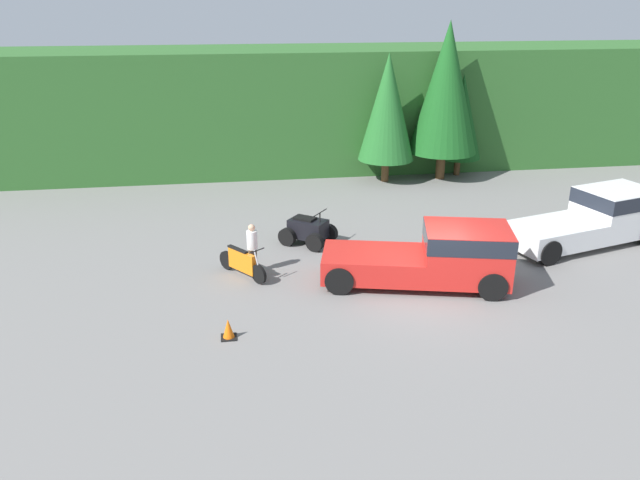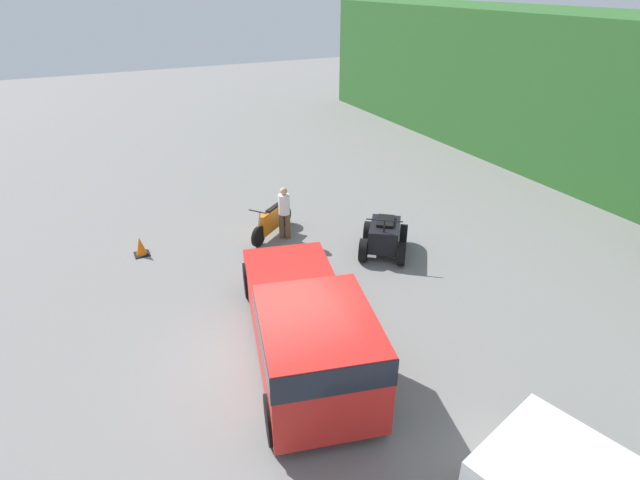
{
  "view_description": "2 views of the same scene",
  "coord_description": "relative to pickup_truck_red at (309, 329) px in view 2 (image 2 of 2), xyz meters",
  "views": [
    {
      "loc": [
        -5.89,
        -16.45,
        8.48
      ],
      "look_at": [
        -3.09,
        2.4,
        0.95
      ],
      "focal_mm": 35.0,
      "sensor_mm": 36.0,
      "label": 1
    },
    {
      "loc": [
        7.42,
        -2.72,
        7.09
      ],
      "look_at": [
        -3.09,
        2.4,
        0.95
      ],
      "focal_mm": 28.0,
      "sensor_mm": 36.0,
      "label": 2
    }
  ],
  "objects": [
    {
      "name": "pickup_truck_red",
      "position": [
        0.0,
        0.0,
        0.0
      ],
      "size": [
        6.01,
        3.32,
        1.91
      ],
      "rotation": [
        0.0,
        0.0,
        -0.24
      ],
      "color": "red",
      "rests_on": "ground_plane"
    },
    {
      "name": "rider_person",
      "position": [
        -5.6,
        1.78,
        -0.11
      ],
      "size": [
        0.48,
        0.48,
        1.66
      ],
      "rotation": [
        0.0,
        0.0,
        -0.65
      ],
      "color": "brown",
      "rests_on": "ground_plane"
    },
    {
      "name": "quad_atv",
      "position": [
        -3.49,
        4.01,
        -0.5
      ],
      "size": [
        2.21,
        2.11,
        1.28
      ],
      "rotation": [
        0.0,
        0.0,
        -0.64
      ],
      "color": "black",
      "rests_on": "ground_plane"
    },
    {
      "name": "traffic_cone",
      "position": [
        -6.44,
        -2.36,
        -0.75
      ],
      "size": [
        0.42,
        0.42,
        0.55
      ],
      "color": "black",
      "rests_on": "ground_plane"
    },
    {
      "name": "ground_plane",
      "position": [
        -0.27,
        -0.51,
        -1.01
      ],
      "size": [
        80.0,
        80.0,
        0.0
      ],
      "primitive_type": "plane",
      "color": "slate"
    },
    {
      "name": "dirt_bike",
      "position": [
        -5.95,
        1.5,
        -0.54
      ],
      "size": [
        1.45,
        1.82,
        1.12
      ],
      "rotation": [
        0.0,
        0.0,
        -0.91
      ],
      "color": "black",
      "rests_on": "ground_plane"
    }
  ]
}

